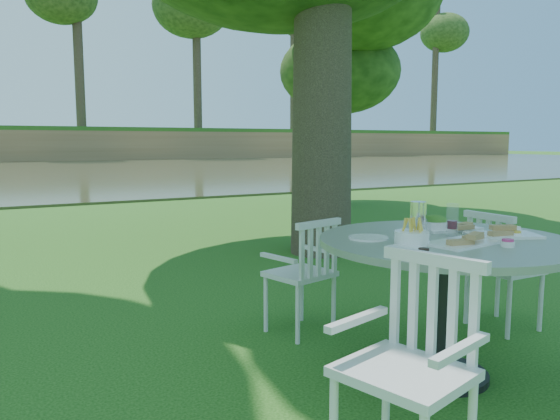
% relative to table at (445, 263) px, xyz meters
% --- Properties ---
extents(ground, '(140.00, 140.00, 0.00)m').
position_rel_table_xyz_m(ground, '(-0.14, 1.57, -0.71)').
color(ground, '#14440E').
rests_on(ground, ground).
extents(table, '(1.51, 1.51, 0.86)m').
position_rel_table_xyz_m(table, '(0.00, 0.00, 0.00)').
color(table, black).
rests_on(table, ground).
extents(chair_ne, '(0.43, 0.46, 0.90)m').
position_rel_table_xyz_m(chair_ne, '(1.00, 0.43, -0.18)').
color(chair_ne, silver).
rests_on(chair_ne, ground).
extents(chair_nw, '(0.52, 0.50, 0.87)m').
position_rel_table_xyz_m(chair_nw, '(-0.32, 1.03, -0.20)').
color(chair_nw, silver).
rests_on(chair_nw, ground).
extents(chair_sw, '(0.56, 0.59, 0.96)m').
position_rel_table_xyz_m(chair_sw, '(-0.85, -0.67, -0.15)').
color(chair_sw, silver).
rests_on(chair_sw, ground).
extents(tableware, '(1.16, 0.76, 0.20)m').
position_rel_table_xyz_m(tableware, '(-0.01, 0.06, 0.19)').
color(tableware, white).
rests_on(tableware, table).
extents(river, '(100.00, 28.00, 0.12)m').
position_rel_table_xyz_m(river, '(-0.14, 24.57, -0.71)').
color(river, '#3B3D24').
rests_on(river, ground).
extents(far_bank, '(100.00, 18.00, 15.20)m').
position_rel_table_xyz_m(far_bank, '(0.13, 42.69, 6.53)').
color(far_bank, olive).
rests_on(far_bank, ground).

